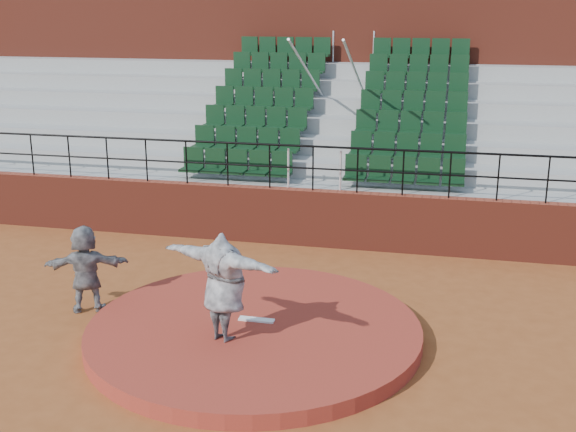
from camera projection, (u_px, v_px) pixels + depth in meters
The scene contains 9 objects.
ground at pixel (254, 338), 11.95m from camera, with size 90.00×90.00×0.00m, color brown.
pitchers_mound at pixel (254, 331), 11.91m from camera, with size 5.50×5.50×0.25m, color maroon.
pitching_rubber at pixel (257, 320), 12.01m from camera, with size 0.60×0.15×0.03m, color white.
boundary_wall at pixel (312, 218), 16.44m from camera, with size 24.00×0.30×1.30m, color maroon.
wall_railing at pixel (313, 158), 16.06m from camera, with size 24.04×0.05×1.03m.
seating_deck at pixel (338, 154), 19.64m from camera, with size 24.00×5.97×4.63m.
press_box_facade at pixel (359, 64), 22.75m from camera, with size 24.00×3.00×7.10m, color maroon.
pitcher at pixel (224, 287), 11.12m from camera, with size 2.16×0.59×1.75m, color black.
fielder at pixel (86, 269), 12.83m from camera, with size 1.48×0.47×1.60m, color black.
Camera 1 is at (2.98, -10.50, 5.28)m, focal length 45.00 mm.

